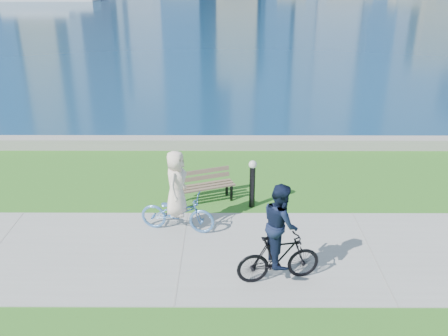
% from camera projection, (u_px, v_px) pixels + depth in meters
% --- Properties ---
extents(ground, '(320.00, 320.00, 0.00)m').
position_uv_depth(ground, '(372.00, 254.00, 10.49)').
color(ground, '#276219').
rests_on(ground, ground).
extents(concrete_path, '(80.00, 3.50, 0.02)m').
position_uv_depth(concrete_path, '(372.00, 253.00, 10.49)').
color(concrete_path, gray).
rests_on(concrete_path, ground).
extents(seawall, '(90.00, 0.50, 0.35)m').
position_uv_depth(seawall, '(321.00, 143.00, 16.12)').
color(seawall, gray).
rests_on(seawall, ground).
extents(park_bench, '(1.60, 1.02, 0.78)m').
position_uv_depth(park_bench, '(203.00, 184.00, 12.57)').
color(park_bench, black).
rests_on(park_bench, ground).
extents(bollard_lamp, '(0.20, 0.20, 1.24)m').
position_uv_depth(bollard_lamp, '(252.00, 181.00, 12.18)').
color(bollard_lamp, black).
rests_on(bollard_lamp, ground).
extents(cyclist_woman, '(0.92, 1.79, 1.92)m').
position_uv_depth(cyclist_woman, '(177.00, 202.00, 11.08)').
color(cyclist_woman, '#5185C4').
rests_on(cyclist_woman, ground).
extents(cyclist_man, '(0.78, 1.68, 2.03)m').
position_uv_depth(cyclist_man, '(279.00, 241.00, 9.29)').
color(cyclist_man, black).
rests_on(cyclist_man, ground).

